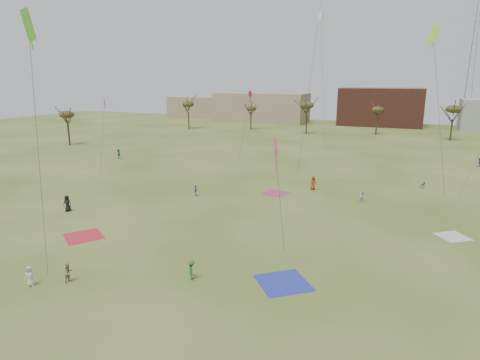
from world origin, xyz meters
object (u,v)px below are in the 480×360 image
at_px(flyer_near_center, 192,270).
at_px(radio_tower, 471,65).
at_px(camp_chair_right, 422,186).
at_px(flyer_near_left, 30,276).

bearing_deg(flyer_near_center, radio_tower, -48.60).
bearing_deg(camp_chair_right, radio_tower, 160.15).
height_order(camp_chair_right, radio_tower, radio_tower).
relative_size(flyer_near_center, radio_tower, 0.04).
distance_m(camp_chair_right, radio_tower, 89.92).
bearing_deg(radio_tower, flyer_near_left, -107.36).
height_order(flyer_near_left, flyer_near_center, flyer_near_center).
distance_m(flyer_near_left, camp_chair_right, 50.10).
bearing_deg(flyer_near_left, radio_tower, 37.34).
height_order(flyer_near_left, radio_tower, radio_tower).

